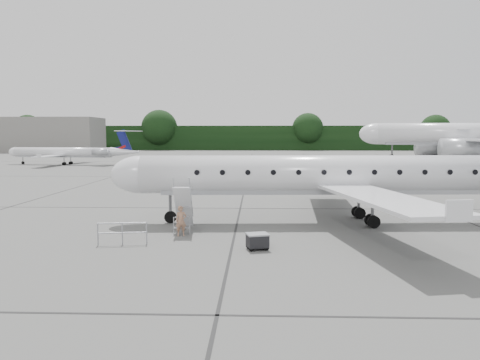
# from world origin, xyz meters

# --- Properties ---
(ground) EXTENTS (320.00, 320.00, 0.00)m
(ground) POSITION_xyz_m (0.00, 0.00, 0.00)
(ground) COLOR #5F5F5C
(ground) RESTS_ON ground
(treeline) EXTENTS (260.00, 4.00, 8.00)m
(treeline) POSITION_xyz_m (0.00, 130.00, 4.00)
(treeline) COLOR black
(treeline) RESTS_ON ground
(terminal_building) EXTENTS (40.00, 14.00, 10.00)m
(terminal_building) POSITION_xyz_m (-70.00, 110.00, 5.00)
(terminal_building) COLOR slate
(terminal_building) RESTS_ON ground
(main_regional_jet) EXTENTS (31.19, 23.20, 7.72)m
(main_regional_jet) POSITION_xyz_m (1.03, 2.25, 3.86)
(main_regional_jet) COLOR silver
(main_regional_jet) RESTS_ON ground
(airstair) EXTENTS (0.96, 2.19, 2.42)m
(airstair) POSITION_xyz_m (-7.99, -0.41, 1.21)
(airstair) COLOR silver
(airstair) RESTS_ON ground
(passenger) EXTENTS (0.63, 0.51, 1.51)m
(passenger) POSITION_xyz_m (-7.93, -1.64, 0.75)
(passenger) COLOR #9C6F55
(passenger) RESTS_ON ground
(safety_railing) EXTENTS (2.19, 0.38, 1.00)m
(safety_railing) POSITION_xyz_m (-10.33, -3.61, 0.50)
(safety_railing) COLOR #96999E
(safety_railing) RESTS_ON ground
(baggage_cart) EXTENTS (1.06, 0.93, 0.78)m
(baggage_cart) POSITION_xyz_m (-4.12, -4.34, 0.39)
(baggage_cart) COLOR black
(baggage_cart) RESTS_ON ground
(bg_narrowbody) EXTENTS (42.34, 31.97, 14.44)m
(bg_narrowbody) POSITION_xyz_m (34.41, 64.81, 7.22)
(bg_narrowbody) COLOR silver
(bg_narrowbody) RESTS_ON ground
(bg_regional_left) EXTENTS (24.10, 18.77, 5.82)m
(bg_regional_left) POSITION_xyz_m (-36.71, 52.93, 2.91)
(bg_regional_left) COLOR silver
(bg_regional_left) RESTS_ON ground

